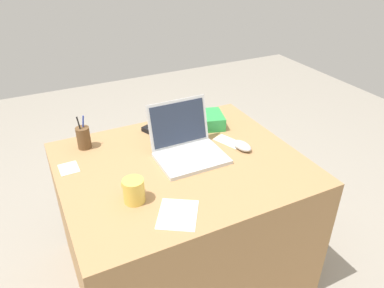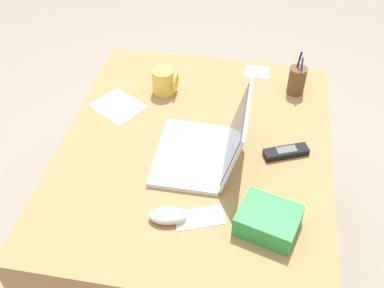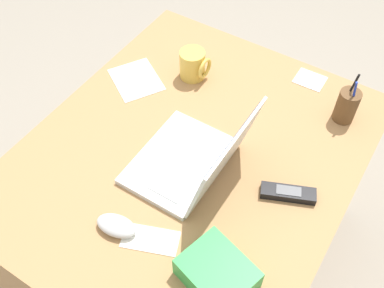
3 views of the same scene
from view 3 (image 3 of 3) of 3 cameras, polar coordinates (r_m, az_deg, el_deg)
ground_plane at (r=1.94m, az=-0.14°, el=-13.77°), size 6.00×6.00×0.00m
desk at (r=1.63m, az=-0.16°, el=-8.59°), size 1.10×0.92×0.70m
laptop at (r=1.26m, az=0.19°, el=-2.06°), size 0.31×0.29×0.24m
computer_mouse at (r=1.20m, az=-9.52°, el=-10.13°), size 0.08×0.12×0.04m
coffee_mug_white at (r=1.53m, az=0.17°, el=9.98°), size 0.09×0.10×0.10m
cordless_phone at (r=1.27m, az=12.02°, el=-6.08°), size 0.10×0.16×0.03m
pen_holder at (r=1.47m, az=18.94°, el=4.61°), size 0.07×0.07×0.17m
snack_bag at (r=1.11m, az=3.21°, el=-16.00°), size 0.18×0.20×0.07m
paper_note_near_laptop at (r=1.19m, az=-5.27°, el=-11.89°), size 0.12×0.16×0.00m
paper_note_left at (r=1.56m, az=-7.06°, el=8.07°), size 0.22×0.23×0.00m
paper_note_right at (r=1.60m, az=14.66°, el=7.85°), size 0.08×0.10×0.00m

